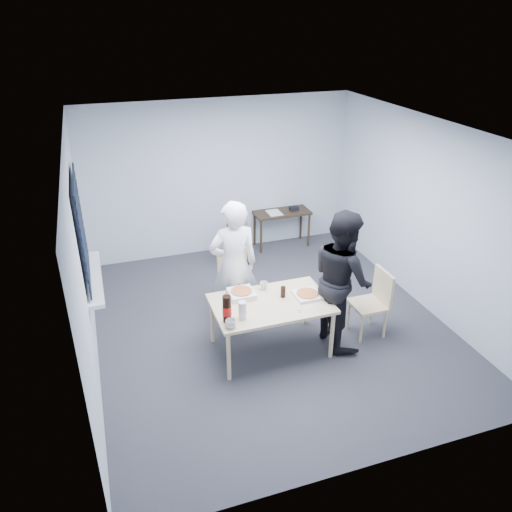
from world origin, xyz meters
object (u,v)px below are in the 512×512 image
object	(u,v)px
backpack	(237,227)
chair_far	(234,277)
mug_b	(264,286)
stool	(237,245)
mug_a	(231,324)
dining_table	(271,307)
person_white	(234,266)
side_table	(282,216)
chair_right	(375,298)
soda_bottle	(227,309)
person_black	(342,279)

from	to	relation	value
backpack	chair_far	bearing A→B (deg)	-95.86
mug_b	stool	bearing A→B (deg)	83.49
mug_a	mug_b	bearing A→B (deg)	47.37
dining_table	stool	world-z (taller)	dining_table
person_white	backpack	bearing A→B (deg)	-108.08
side_table	stool	distance (m)	1.15
side_table	mug_b	size ratio (longest dim) A/B	9.77
chair_right	side_table	world-z (taller)	chair_right
backpack	mug_b	bearing A→B (deg)	-83.81
chair_far	mug_a	world-z (taller)	chair_far
chair_right	person_white	size ratio (longest dim) A/B	0.50
backpack	mug_a	size ratio (longest dim) A/B	3.42
side_table	soda_bottle	xyz separation A→B (m)	(-1.84, -3.02, 0.27)
dining_table	mug_a	world-z (taller)	mug_a
person_white	mug_a	bearing A→B (deg)	71.89
person_white	mug_b	xyz separation A→B (m)	(0.29, -0.35, -0.15)
person_white	stool	xyz separation A→B (m)	(0.51, 1.56, -0.48)
chair_far	stool	bearing A→B (deg)	71.58
chair_right	person_black	bearing A→B (deg)	179.01
soda_bottle	person_black	bearing A→B (deg)	5.87
chair_right	stool	xyz separation A→B (m)	(-1.15, 2.31, -0.11)
backpack	soda_bottle	distance (m)	2.59
dining_table	stool	distance (m)	2.26
person_black	backpack	distance (m)	2.39
chair_right	backpack	size ratio (longest dim) A/B	2.12
person_white	side_table	bearing A→B (deg)	-125.18
person_black	backpack	world-z (taller)	person_black
dining_table	chair_right	distance (m)	1.40
side_table	backpack	size ratio (longest dim) A/B	2.33
chair_right	side_table	xyz separation A→B (m)	(-0.16, 2.87, 0.06)
side_table	chair_far	bearing A→B (deg)	-128.40
chair_right	backpack	xyz separation A→B (m)	(-1.15, 2.30, 0.21)
chair_right	stool	size ratio (longest dim) A/B	1.72
stool	soda_bottle	distance (m)	2.63
person_black	mug_a	distance (m)	1.53
dining_table	chair_far	xyz separation A→B (m)	(-0.15, 1.05, -0.11)
side_table	stool	size ratio (longest dim) A/B	1.89
side_table	backpack	world-z (taller)	backpack
chair_far	person_white	distance (m)	0.54
chair_right	person_black	xyz separation A→B (m)	(-0.50, 0.01, 0.37)
person_white	side_table	xyz separation A→B (m)	(1.50, 2.12, -0.31)
chair_right	mug_b	distance (m)	1.44
chair_right	mug_a	xyz separation A→B (m)	(-1.99, -0.28, 0.22)
person_black	mug_b	bearing A→B (deg)	65.76
person_black	person_white	bearing A→B (deg)	57.50
chair_right	soda_bottle	distance (m)	2.03
person_white	stool	distance (m)	1.71
person_white	backpack	world-z (taller)	person_white
person_white	person_black	xyz separation A→B (m)	(1.16, -0.74, 0.00)
person_black	backpack	xyz separation A→B (m)	(-0.65, 2.29, -0.16)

